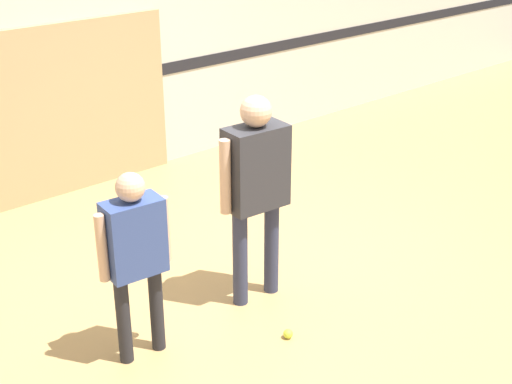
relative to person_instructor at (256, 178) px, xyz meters
name	(u,v)px	position (x,y,z in m)	size (l,w,h in m)	color
ground_plane	(268,278)	(0.25, 0.14, -0.96)	(16.00, 16.00, 0.00)	tan
wall_back	(86,23)	(0.25, 2.72, 0.64)	(16.00, 0.07, 3.20)	beige
wall_panel	(58,112)	(-0.16, 2.66, -0.13)	(2.35, 0.05, 1.65)	tan
person_instructor	(256,178)	(0.00, 0.00, 0.00)	(0.59, 0.27, 1.55)	#2D334C
person_student_left	(135,247)	(-1.02, -0.04, -0.16)	(0.49, 0.23, 1.29)	#232328
racket_spare_on_floor	(122,250)	(-0.40, 1.25, -0.95)	(0.34, 0.54, 0.03)	#28282D
tennis_ball_near_instructor	(288,334)	(-0.18, -0.54, -0.93)	(0.07, 0.07, 0.07)	#CCE038
tennis_ball_by_spare_racket	(158,246)	(-0.15, 1.08, -0.93)	(0.07, 0.07, 0.07)	#CCE038
tennis_ball_stray_left	(115,249)	(-0.45, 1.27, -0.93)	(0.07, 0.07, 0.07)	#CCE038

